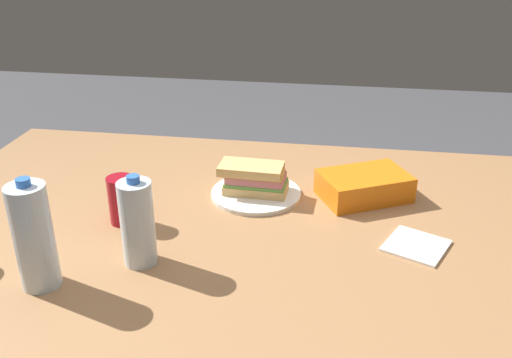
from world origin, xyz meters
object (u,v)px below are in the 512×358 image
Objects in this scene: chip_bag at (364,186)px; water_bottle_tall at (34,237)px; paper_plate at (256,193)px; dining_table at (272,254)px; sandwich at (255,178)px; water_bottle_spare at (138,223)px; soda_can_red at (122,200)px.

water_bottle_tall is (0.67, 0.51, 0.08)m from chip_bag.
dining_table is at bearing 111.66° from paper_plate.
sandwich reaches higher than chip_bag.
water_bottle_spare is at bearing 60.68° from paper_plate.
soda_can_red is at bearing -57.93° from water_bottle_spare.
dining_table is 15.56× the size of soda_can_red.
chip_bag reaches higher than paper_plate.
soda_can_red is at bearing -104.55° from water_bottle_tall.
sandwich is (0.00, 0.00, 0.05)m from paper_plate.
paper_plate is (0.07, -0.17, 0.08)m from dining_table.
sandwich is 0.30m from chip_bag.
paper_plate is 2.01× the size of soda_can_red.
water_bottle_spare is (0.27, 0.19, 0.17)m from dining_table.
dining_table is 0.57m from water_bottle_tall.
water_bottle_tall reaches higher than sandwich.
water_bottle_tall is (0.37, 0.47, 0.06)m from sandwich.
sandwich reaches higher than paper_plate.
water_bottle_tall reaches higher than soda_can_red.
water_bottle_spare is (0.49, 0.39, 0.06)m from chip_bag.
chip_bag is at bearing -141.31° from water_bottle_spare.
dining_table is at bearing -145.83° from water_bottle_tall.
chip_bag is at bearing -172.90° from sandwich.
paper_plate is at bearing -147.42° from soda_can_red.
water_bottle_spare reaches higher than chip_bag.
dining_table is 0.37m from water_bottle_spare.
chip_bag is (-0.29, -0.03, 0.03)m from paper_plate.
water_bottle_spare reaches higher than sandwich.
paper_plate is 1.07× the size of chip_bag.
soda_can_red reaches higher than sandwich.
sandwich is at bearing 23.99° from paper_plate.
water_bottle_tall is 1.16× the size of water_bottle_spare.
water_bottle_tall is (0.45, 0.30, 0.19)m from dining_table.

